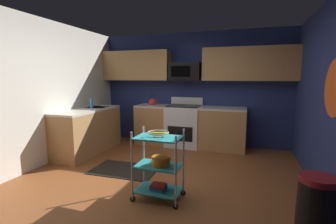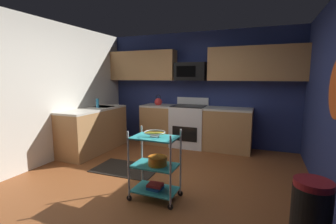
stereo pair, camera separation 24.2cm
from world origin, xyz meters
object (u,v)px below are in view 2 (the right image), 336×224
(microwave, at_px, (191,72))
(rolling_cart, at_px, (155,165))
(kettle, at_px, (158,102))
(mixing_bowl_large, at_px, (157,161))
(book_stack, at_px, (155,186))
(trash_can, at_px, (311,215))
(oven_range, at_px, (189,125))
(fruit_bowl, at_px, (155,133))
(dish_soap_bottle, at_px, (97,103))

(microwave, height_order, rolling_cart, microwave)
(microwave, relative_size, rolling_cart, 0.77)
(rolling_cart, xyz_separation_m, kettle, (-1.07, 2.50, 0.54))
(mixing_bowl_large, xyz_separation_m, book_stack, (-0.04, 0.00, -0.36))
(mixing_bowl_large, distance_m, trash_can, 1.72)
(oven_range, distance_m, kettle, 0.92)
(mixing_bowl_large, distance_m, kettle, 2.77)
(book_stack, bearing_deg, fruit_bowl, 90.00)
(fruit_bowl, relative_size, kettle, 1.03)
(rolling_cart, relative_size, dish_soap_bottle, 4.57)
(rolling_cart, bearing_deg, trash_can, -9.93)
(mixing_bowl_large, height_order, trash_can, trash_can)
(oven_range, height_order, fruit_bowl, oven_range)
(kettle, bearing_deg, dish_soap_bottle, -135.93)
(rolling_cart, distance_m, mixing_bowl_large, 0.08)
(fruit_bowl, xyz_separation_m, dish_soap_bottle, (-2.08, 1.52, 0.14))
(kettle, height_order, trash_can, kettle)
(rolling_cart, distance_m, fruit_bowl, 0.42)
(fruit_bowl, xyz_separation_m, mixing_bowl_large, (0.04, -0.00, -0.36))
(microwave, bearing_deg, oven_range, -89.74)
(fruit_bowl, relative_size, book_stack, 1.36)
(oven_range, height_order, trash_can, oven_range)
(mixing_bowl_large, bearing_deg, rolling_cart, 180.00)
(microwave, relative_size, book_stack, 3.51)
(book_stack, xyz_separation_m, dish_soap_bottle, (-2.08, 1.52, 0.86))
(microwave, bearing_deg, mixing_bowl_large, -82.41)
(mixing_bowl_large, relative_size, dish_soap_bottle, 1.26)
(oven_range, xyz_separation_m, mixing_bowl_large, (0.35, -2.50, 0.04))
(trash_can, bearing_deg, fruit_bowl, 170.07)
(dish_soap_bottle, relative_size, trash_can, 0.30)
(fruit_bowl, height_order, trash_can, fruit_bowl)
(oven_range, bearing_deg, fruit_bowl, -82.91)
(microwave, height_order, book_stack, microwave)
(kettle, bearing_deg, microwave, 8.10)
(oven_range, height_order, book_stack, oven_range)
(dish_soap_bottle, distance_m, trash_can, 4.27)
(oven_range, distance_m, fruit_bowl, 2.55)
(mixing_bowl_large, bearing_deg, book_stack, 180.00)
(trash_can, bearing_deg, microwave, 124.89)
(dish_soap_bottle, bearing_deg, fruit_bowl, -36.24)
(mixing_bowl_large, height_order, kettle, kettle)
(microwave, height_order, trash_can, microwave)
(fruit_bowl, relative_size, dish_soap_bottle, 1.36)
(oven_range, relative_size, dish_soap_bottle, 5.50)
(oven_range, distance_m, rolling_cart, 2.52)
(mixing_bowl_large, xyz_separation_m, kettle, (-1.11, 2.50, 0.48))
(microwave, bearing_deg, trash_can, -55.11)
(mixing_bowl_large, relative_size, book_stack, 1.26)
(rolling_cart, bearing_deg, mixing_bowl_large, 0.00)
(book_stack, height_order, trash_can, trash_can)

